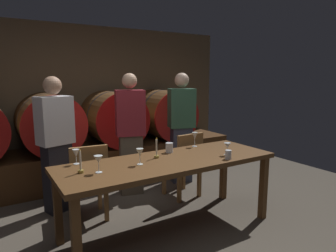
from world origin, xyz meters
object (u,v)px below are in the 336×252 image
at_px(dining_table, 169,167).
at_px(wine_glass_left, 98,160).
at_px(guest_right, 181,127).
at_px(cup_right, 228,155).
at_px(guest_left, 56,144).
at_px(wine_glass_right, 195,136).
at_px(chair_right, 185,162).
at_px(wine_barrel_center_right, 113,118).
at_px(guest_center, 131,133).
at_px(wine_barrel_center_left, 49,123).
at_px(chair_left, 88,179).
at_px(candle_right, 156,152).
at_px(wine_glass_far_right, 227,146).
at_px(cup_left, 169,148).
at_px(wine_barrel_far_right, 164,114).
at_px(wine_glass_center, 140,153).
at_px(wine_glass_far_left, 76,154).
at_px(candle_left, 81,166).

height_order(dining_table, wine_glass_left, wine_glass_left).
bearing_deg(guest_right, cup_right, 91.50).
height_order(guest_left, wine_glass_right, guest_left).
distance_m(chair_right, guest_right, 0.72).
bearing_deg(wine_barrel_center_right, guest_center, -96.17).
bearing_deg(cup_right, guest_right, 74.04).
distance_m(wine_barrel_center_left, chair_left, 1.44).
distance_m(candle_right, wine_glass_far_right, 0.77).
height_order(wine_glass_left, cup_right, wine_glass_left).
height_order(wine_glass_right, cup_left, wine_glass_right).
xyz_separation_m(candle_right, cup_left, (0.23, 0.12, -0.01)).
distance_m(guest_left, wine_glass_right, 1.64).
relative_size(wine_barrel_center_left, guest_center, 0.56).
distance_m(chair_left, wine_glass_left, 0.78).
relative_size(wine_barrel_center_right, wine_barrel_far_right, 1.00).
relative_size(guest_center, guest_right, 1.00).
bearing_deg(wine_barrel_center_right, wine_glass_left, -114.69).
bearing_deg(chair_right, wine_glass_far_right, 85.21).
height_order(wine_glass_center, wine_glass_far_right, wine_glass_center).
height_order(wine_barrel_center_left, wine_glass_left, wine_barrel_center_left).
height_order(wine_glass_far_right, cup_left, wine_glass_far_right).
xyz_separation_m(wine_barrel_center_right, guest_center, (-0.09, -0.87, -0.10)).
bearing_deg(guest_center, chair_left, 49.03).
relative_size(wine_barrel_far_right, guest_right, 0.56).
bearing_deg(chair_right, wine_barrel_center_right, -76.09).
xyz_separation_m(cup_left, cup_right, (0.37, -0.54, -0.01)).
relative_size(chair_right, candle_right, 3.93).
bearing_deg(wine_glass_far_left, candle_left, -97.71).
xyz_separation_m(wine_glass_far_left, wine_glass_center, (0.52, -0.33, 0.01)).
distance_m(guest_left, cup_left, 1.34).
bearing_deg(wine_glass_far_right, wine_barrel_center_left, 122.87).
distance_m(guest_right, wine_glass_center, 1.73).
height_order(dining_table, guest_left, guest_left).
bearing_deg(cup_left, guest_right, 49.42).
bearing_deg(wine_barrel_center_right, guest_left, -139.50).
relative_size(wine_barrel_center_right, dining_table, 0.41).
height_order(guest_right, candle_left, guest_right).
relative_size(guest_center, candle_right, 7.36).
bearing_deg(wine_glass_left, cup_right, -12.25).
relative_size(wine_barrel_center_left, dining_table, 0.41).
relative_size(chair_right, wine_glass_center, 5.60).
bearing_deg(cup_left, dining_table, -121.91).
height_order(guest_left, wine_glass_far_right, guest_left).
bearing_deg(guest_left, wine_glass_far_left, 75.25).
bearing_deg(wine_glass_far_right, wine_glass_right, 97.25).
bearing_deg(cup_left, candle_left, -169.43).
height_order(guest_right, candle_right, guest_right).
bearing_deg(guest_left, wine_glass_right, 134.56).
bearing_deg(guest_left, wine_barrel_far_right, -172.91).
xyz_separation_m(wine_glass_right, cup_right, (-0.04, -0.63, -0.08)).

